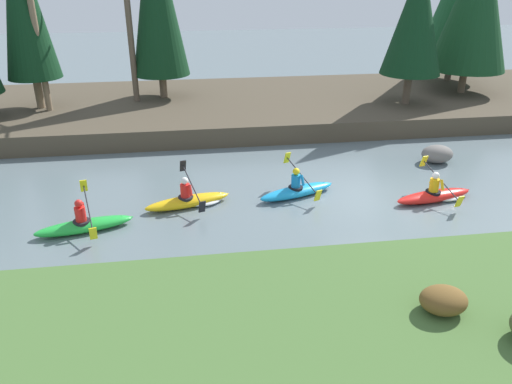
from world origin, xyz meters
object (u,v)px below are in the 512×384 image
(kayaker_lead, at_px, (437,195))
(kayaker_far_back, at_px, (85,224))
(kayaker_middle, at_px, (297,190))
(boulder_midstream, at_px, (437,154))
(kayaker_trailing, at_px, (191,200))

(kayaker_lead, xyz_separation_m, kayaker_far_back, (-10.89, -0.46, 0.02))
(kayaker_lead, distance_m, kayaker_middle, 4.48)
(kayaker_middle, relative_size, boulder_midstream, 2.28)
(kayaker_middle, height_order, kayaker_trailing, same)
(kayaker_lead, xyz_separation_m, kayaker_middle, (-4.38, 0.96, 0.02))
(kayaker_lead, height_order, kayaker_middle, same)
(kayaker_far_back, relative_size, boulder_midstream, 2.31)
(kayaker_trailing, xyz_separation_m, boulder_midstream, (9.42, 2.43, 0.14))
(kayaker_trailing, bearing_deg, kayaker_lead, -20.90)
(kayaker_trailing, distance_m, kayaker_far_back, 3.27)
(kayaker_far_back, xyz_separation_m, boulder_midstream, (12.46, 3.64, 0.12))
(kayaker_lead, height_order, kayaker_far_back, same)
(kayaker_lead, bearing_deg, kayaker_middle, 156.76)
(kayaker_middle, height_order, boulder_midstream, kayaker_middle)
(kayaker_middle, bearing_deg, kayaker_far_back, 172.96)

